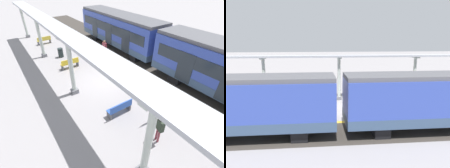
% 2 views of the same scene
% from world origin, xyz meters
% --- Properties ---
extents(ground_plane, '(176.00, 176.00, 0.00)m').
position_xyz_m(ground_plane, '(0.00, 0.00, 0.00)').
color(ground_plane, gray).
extents(tactile_edge_strip, '(0.38, 35.68, 0.01)m').
position_xyz_m(tactile_edge_strip, '(-2.96, 0.00, 0.00)').
color(tactile_edge_strip, gold).
rests_on(tactile_edge_strip, ground).
extents(trackbed, '(3.20, 47.68, 0.01)m').
position_xyz_m(trackbed, '(-4.75, 0.00, 0.00)').
color(trackbed, '#38332D').
rests_on(trackbed, ground).
extents(train_near_carriage, '(2.65, 11.03, 3.48)m').
position_xyz_m(train_near_carriage, '(-4.75, -4.93, 1.82)').
color(train_near_carriage, '#2F45A1').
rests_on(train_near_carriage, ground).
extents(canopy_pillar_nearest, '(1.10, 0.44, 3.92)m').
position_xyz_m(canopy_pillar_nearest, '(2.70, -14.04, 1.98)').
color(canopy_pillar_nearest, slate).
rests_on(canopy_pillar_nearest, ground).
extents(canopy_pillar_second, '(1.10, 0.44, 3.92)m').
position_xyz_m(canopy_pillar_second, '(2.70, -6.94, 1.98)').
color(canopy_pillar_second, slate).
rests_on(canopy_pillar_second, ground).
extents(canopy_pillar_third, '(1.10, 0.44, 3.92)m').
position_xyz_m(canopy_pillar_third, '(2.70, 0.16, 1.98)').
color(canopy_pillar_third, slate).
rests_on(canopy_pillar_third, ground).
extents(canopy_pillar_fourth, '(1.10, 0.44, 3.92)m').
position_xyz_m(canopy_pillar_fourth, '(2.70, 6.77, 1.98)').
color(canopy_pillar_fourth, slate).
rests_on(canopy_pillar_fourth, ground).
extents(canopy_beam, '(1.20, 28.71, 0.16)m').
position_xyz_m(canopy_beam, '(2.70, -0.08, 4.00)').
color(canopy_beam, '#A8AAB2').
rests_on(canopy_beam, canopy_pillar_nearest).
extents(bench_near_end, '(1.51, 0.46, 0.86)m').
position_xyz_m(bench_near_end, '(1.54, -3.32, 0.44)').
color(bench_near_end, gold).
rests_on(bench_near_end, ground).
extents(bench_far_end, '(1.52, 0.50, 0.86)m').
position_xyz_m(bench_far_end, '(1.66, -10.42, 0.44)').
color(bench_far_end, gold).
rests_on(bench_far_end, ground).
extents(bench_extra_slot, '(1.50, 0.44, 0.86)m').
position_xyz_m(bench_extra_slot, '(1.43, 3.54, 0.44)').
color(bench_extra_slot, '#284EA6').
rests_on(bench_extra_slot, ground).
extents(trash_bin, '(0.48, 0.48, 0.86)m').
position_xyz_m(trash_bin, '(1.38, -5.96, 0.43)').
color(trash_bin, '#202A2A').
rests_on(trash_bin, ground).
extents(platform_info_sign, '(0.56, 0.10, 2.20)m').
position_xyz_m(platform_info_sign, '(-0.01, 5.01, 1.33)').
color(platform_info_sign, '#4C4C51').
rests_on(platform_info_sign, ground).
extents(passenger_waiting_near_edge, '(0.22, 0.47, 1.64)m').
position_xyz_m(passenger_waiting_near_edge, '(-2.08, -3.55, 1.03)').
color(passenger_waiting_near_edge, brown).
rests_on(passenger_waiting_near_edge, ground).
extents(passenger_by_the_benches, '(0.32, 0.50, 1.59)m').
position_xyz_m(passenger_by_the_benches, '(1.05, 6.00, 0.99)').
color(passenger_by_the_benches, maroon).
rests_on(passenger_by_the_benches, ground).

